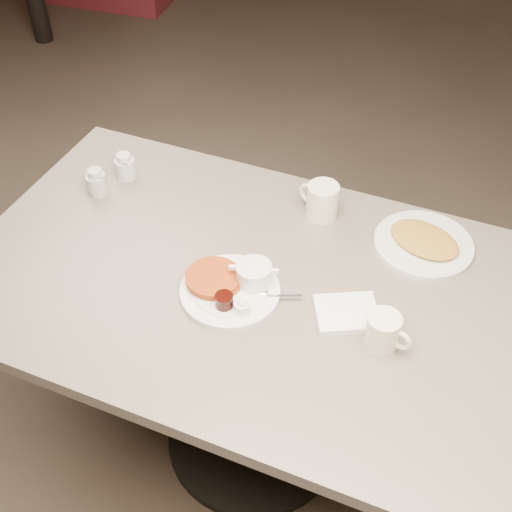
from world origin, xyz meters
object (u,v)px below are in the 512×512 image
at_px(coffee_mug_near, 384,331).
at_px(coffee_mug_far, 321,200).
at_px(main_plate, 232,285).
at_px(diner_table, 253,325).
at_px(hash_plate, 424,243).
at_px(creamer_left, 96,182).
at_px(creamer_right, 125,167).

distance_m(coffee_mug_near, coffee_mug_far, 0.47).
xyz_separation_m(main_plate, coffee_mug_far, (0.11, 0.36, 0.03)).
height_order(diner_table, main_plate, main_plate).
distance_m(main_plate, coffee_mug_far, 0.38).
bearing_deg(hash_plate, coffee_mug_near, -92.83).
height_order(coffee_mug_near, creamer_left, coffee_mug_near).
bearing_deg(coffee_mug_near, creamer_right, 159.39).
relative_size(coffee_mug_near, hash_plate, 0.35).
height_order(creamer_right, hash_plate, creamer_right).
xyz_separation_m(coffee_mug_near, creamer_left, (-0.90, 0.23, -0.01)).
bearing_deg(coffee_mug_far, diner_table, -103.30).
relative_size(coffee_mug_far, creamer_left, 1.49).
bearing_deg(hash_plate, coffee_mug_far, 176.17).
relative_size(main_plate, hash_plate, 0.96).
relative_size(diner_table, coffee_mug_near, 12.65).
distance_m(diner_table, coffee_mug_far, 0.39).
bearing_deg(hash_plate, creamer_left, -171.63).
distance_m(diner_table, creamer_left, 0.61).
bearing_deg(coffee_mug_near, creamer_left, 165.82).
relative_size(main_plate, coffee_mug_far, 2.43).
bearing_deg(diner_table, main_plate, -122.85).
distance_m(creamer_right, hash_plate, 0.89).
bearing_deg(main_plate, coffee_mug_far, 73.60).
relative_size(coffee_mug_near, creamer_left, 1.32).
bearing_deg(diner_table, coffee_mug_far, 76.70).
bearing_deg(coffee_mug_far, creamer_right, -174.44).
bearing_deg(hash_plate, diner_table, -141.56).
height_order(creamer_left, creamer_right, same).
bearing_deg(creamer_right, main_plate, -32.24).
bearing_deg(creamer_right, coffee_mug_far, 5.56).
relative_size(main_plate, creamer_right, 3.91).
height_order(diner_table, hash_plate, hash_plate).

